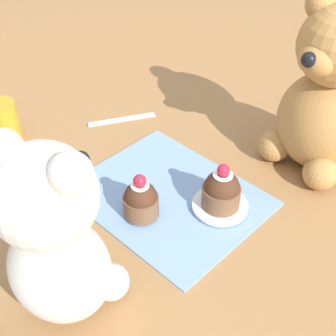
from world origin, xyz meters
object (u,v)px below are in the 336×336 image
cupcake_near_tan_bear (221,191)px  teaspoon (122,119)px  cupcake_near_cream_bear (142,201)px  saucer_plate (220,205)px  teddy_bear_cream (55,237)px  teddy_bear_tan (325,96)px  juice_glass (3,123)px

cupcake_near_tan_bear → teaspoon: cupcake_near_tan_bear is taller
cupcake_near_cream_bear → saucer_plate: size_ratio=0.86×
saucer_plate → cupcake_near_tan_bear: 0.03m
cupcake_near_tan_bear → teaspoon: (0.27, -0.05, -0.03)m
teddy_bear_cream → cupcake_near_tan_bear: teddy_bear_cream is taller
teddy_bear_tan → juice_glass: size_ratio=3.62×
teddy_bear_cream → juice_glass: teddy_bear_cream is taller
cupcake_near_tan_bear → teaspoon: 0.28m
cupcake_near_tan_bear → juice_glass: (0.36, 0.12, -0.00)m
teddy_bear_cream → teaspoon: (0.24, -0.30, -0.11)m
saucer_plate → cupcake_near_cream_bear: bearing=51.8°
cupcake_near_cream_bear → teddy_bear_cream: bearing=104.3°
cupcake_near_tan_bear → saucer_plate: bearing=-90.0°
teddy_bear_tan → juice_glass: (0.40, 0.31, -0.09)m
teddy_bear_tan → juice_glass: 0.51m
teddy_bear_cream → cupcake_near_tan_bear: size_ratio=3.31×
saucer_plate → juice_glass: (0.36, 0.12, 0.03)m
teddy_bear_cream → teddy_bear_tan: 0.43m
cupcake_near_cream_bear → saucer_plate: 0.11m
saucer_plate → teddy_bear_tan: bearing=-100.4°
saucer_plate → juice_glass: 0.38m
teddy_bear_tan → teaspoon: 0.35m
cupcake_near_tan_bear → cupcake_near_cream_bear: bearing=51.8°
teddy_bear_tan → teaspoon: size_ratio=2.16×
cupcake_near_tan_bear → teddy_bear_cream: bearing=83.3°
cupcake_near_cream_bear → teaspoon: bearing=-34.6°
teddy_bear_cream → teaspoon: bearing=-68.2°
cupcake_near_tan_bear → teaspoon: size_ratio=0.58×
teddy_bear_cream → teddy_bear_tan: size_ratio=0.89×
teddy_bear_cream → cupcake_near_tan_bear: bearing=-114.3°
teddy_bear_cream → teaspoon: teddy_bear_cream is taller
teddy_bear_tan → cupcake_near_cream_bear: teddy_bear_tan is taller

